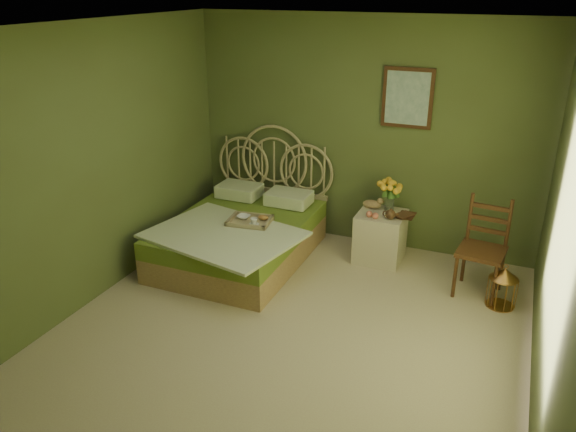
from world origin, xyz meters
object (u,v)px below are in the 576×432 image
at_px(bed, 242,233).
at_px(birdcage, 502,288).
at_px(nightstand, 381,230).
at_px(chair, 483,241).

bearing_deg(bed, birdcage, 0.54).
distance_m(bed, nightstand, 1.56).
height_order(bed, birdcage, bed).
distance_m(bed, chair, 2.56).
relative_size(nightstand, chair, 1.01).
distance_m(chair, birdcage, 0.48).
relative_size(chair, birdcage, 2.41).
relative_size(bed, nightstand, 2.15).
distance_m(nightstand, chair, 1.14).
xyz_separation_m(chair, birdcage, (0.24, -0.24, -0.34)).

